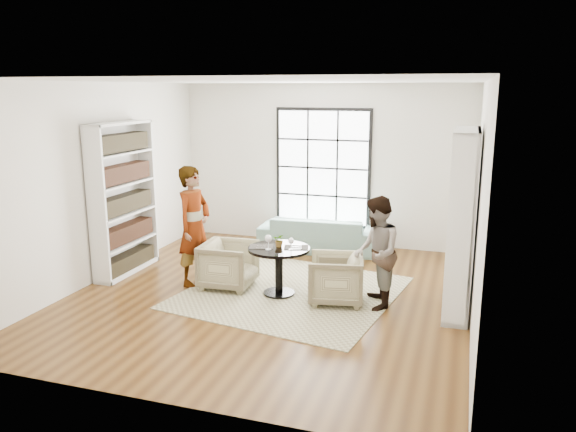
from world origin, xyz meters
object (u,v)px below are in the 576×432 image
(person_right, at_px, (376,253))
(wine_glass_left, at_px, (268,239))
(person_left, at_px, (194,226))
(wine_glass_right, at_px, (291,241))
(flower_centerpiece, at_px, (280,240))
(armchair_right, at_px, (336,279))
(armchair_left, at_px, (229,265))
(sofa, at_px, (319,233))
(pedestal_table, at_px, (279,260))

(person_right, distance_m, wine_glass_left, 1.50)
(person_left, xyz_separation_m, person_right, (2.75, -0.10, -0.14))
(wine_glass_right, xyz_separation_m, flower_centerpiece, (-0.20, 0.10, -0.03))
(armchair_right, bearing_deg, armchair_left, -104.63)
(sofa, relative_size, person_left, 1.20)
(armchair_left, distance_m, person_left, 0.78)
(sofa, xyz_separation_m, flower_centerpiece, (0.04, -2.36, 0.49))
(flower_centerpiece, bearing_deg, person_right, -2.94)
(sofa, xyz_separation_m, armchair_right, (0.87, -2.43, 0.02))
(person_left, relative_size, person_right, 1.18)
(person_left, distance_m, wine_glass_left, 1.27)
(pedestal_table, bearing_deg, armchair_right, -2.18)
(wine_glass_left, height_order, flower_centerpiece, wine_glass_left)
(wine_glass_left, bearing_deg, wine_glass_right, 16.07)
(sofa, bearing_deg, wine_glass_right, 91.83)
(flower_centerpiece, bearing_deg, pedestal_table, -86.85)
(person_left, height_order, wine_glass_left, person_left)
(flower_centerpiece, bearing_deg, person_left, 178.72)
(pedestal_table, distance_m, sofa, 2.41)
(person_right, bearing_deg, armchair_right, -103.86)
(armchair_left, relative_size, wine_glass_right, 4.38)
(pedestal_table, xyz_separation_m, armchair_left, (-0.81, 0.07, -0.17))
(person_right, height_order, wine_glass_right, person_right)
(sofa, distance_m, wine_glass_left, 2.60)
(pedestal_table, distance_m, flower_centerpiece, 0.29)
(person_right, relative_size, wine_glass_right, 8.75)
(sofa, relative_size, wine_glass_right, 12.38)
(pedestal_table, relative_size, person_left, 0.49)
(pedestal_table, height_order, armchair_left, pedestal_table)
(person_left, xyz_separation_m, flower_centerpiece, (1.36, -0.03, -0.10))
(armchair_left, height_order, wine_glass_right, wine_glass_right)
(sofa, distance_m, wine_glass_right, 2.52)
(person_left, distance_m, person_right, 2.75)
(person_left, distance_m, wine_glass_right, 1.57)
(armchair_right, distance_m, flower_centerpiece, 0.96)
(pedestal_table, distance_m, wine_glass_right, 0.38)
(pedestal_table, relative_size, wine_glass_left, 4.10)
(wine_glass_left, bearing_deg, sofa, 88.49)
(sofa, xyz_separation_m, armchair_left, (-0.77, -2.33, 0.03))
(person_left, xyz_separation_m, wine_glass_right, (1.56, -0.13, -0.07))
(pedestal_table, bearing_deg, wine_glass_right, -16.10)
(armchair_left, xyz_separation_m, armchair_right, (1.65, -0.10, -0.01))
(wine_glass_left, xyz_separation_m, flower_centerpiece, (0.10, 0.18, -0.06))
(pedestal_table, bearing_deg, wine_glass_left, -126.13)
(armchair_right, distance_m, wine_glass_left, 1.08)
(pedestal_table, distance_m, armchair_left, 0.83)
(sofa, height_order, person_right, person_right)
(pedestal_table, relative_size, person_right, 0.58)
(armchair_left, bearing_deg, sofa, -20.97)
(person_left, height_order, flower_centerpiece, person_left)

